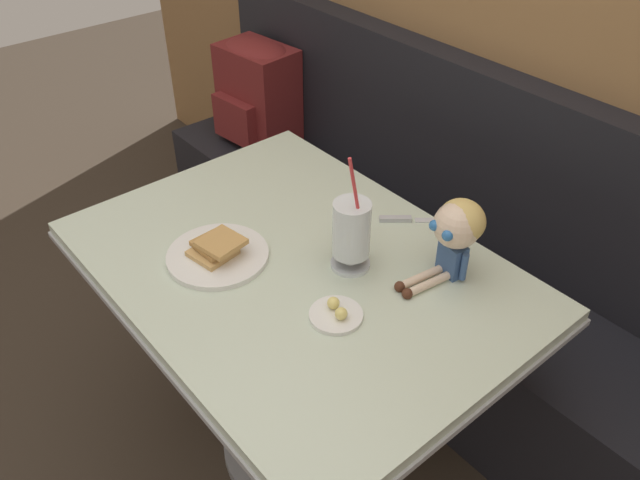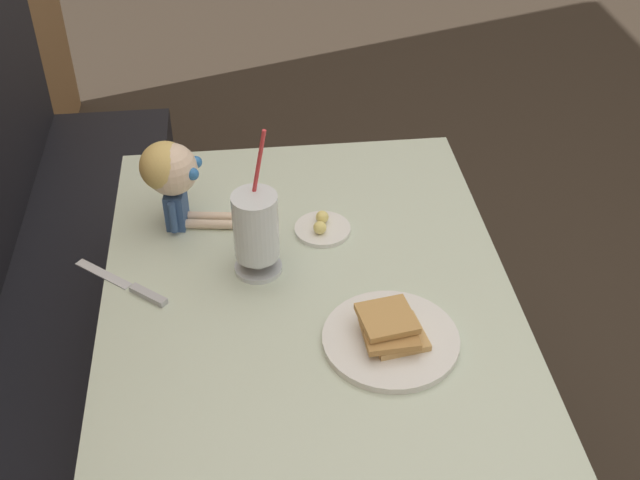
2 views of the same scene
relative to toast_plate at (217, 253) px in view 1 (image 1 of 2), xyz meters
The scene contains 9 objects.
ground_plane 0.77m from the toast_plate, 17.76° to the right, with size 8.00×8.00×0.00m, color #382D23.
booth_bench 0.89m from the toast_plate, 79.64° to the left, with size 2.60×0.48×1.00m.
diner_table 0.29m from the toast_plate, 44.08° to the left, with size 1.11×0.81×0.74m.
toast_plate is the anchor object (origin of this frame).
milkshake_glass 0.34m from the toast_plate, 44.77° to the left, with size 0.10×0.10×0.31m.
butter_saucer 0.35m from the toast_plate, 14.31° to the left, with size 0.12×0.12×0.04m.
butter_knife 0.51m from the toast_plate, 67.85° to the left, with size 0.16×0.19×0.01m.
seated_doll 0.57m from the toast_plate, 44.36° to the left, with size 0.13×0.23×0.20m.
backpack 1.15m from the toast_plate, 139.96° to the left, with size 0.32×0.27×0.41m.
Camera 1 is at (0.96, -0.55, 1.74)m, focal length 36.30 mm.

